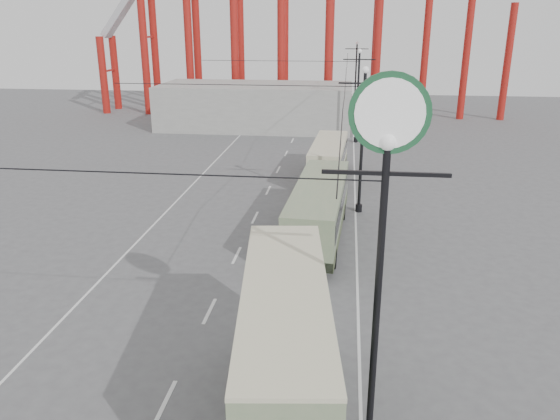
# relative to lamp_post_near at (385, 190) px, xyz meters

# --- Properties ---
(ground) EXTENTS (160.00, 160.00, 0.00)m
(ground) POSITION_rel_lamp_post_near_xyz_m (-5.60, 3.00, -7.86)
(ground) COLOR #515154
(ground) RESTS_ON ground
(road_markings) EXTENTS (12.52, 120.00, 0.01)m
(road_markings) POSITION_rel_lamp_post_near_xyz_m (-6.46, 22.70, -7.86)
(road_markings) COLOR silver
(road_markings) RESTS_ON ground
(lamp_post_near) EXTENTS (3.20, 0.44, 10.80)m
(lamp_post_near) POSITION_rel_lamp_post_near_xyz_m (0.00, 0.00, 0.00)
(lamp_post_near) COLOR black
(lamp_post_near) RESTS_ON ground
(lamp_post_mid) EXTENTS (3.20, 0.44, 9.32)m
(lamp_post_mid) POSITION_rel_lamp_post_near_xyz_m (0.00, 21.00, -3.18)
(lamp_post_mid) COLOR black
(lamp_post_mid) RESTS_ON ground
(lamp_post_far) EXTENTS (3.20, 0.44, 9.32)m
(lamp_post_far) POSITION_rel_lamp_post_near_xyz_m (0.00, 43.00, -3.18)
(lamp_post_far) COLOR black
(lamp_post_far) RESTS_ON ground
(lamp_post_distant) EXTENTS (3.20, 0.44, 9.32)m
(lamp_post_distant) POSITION_rel_lamp_post_near_xyz_m (0.00, 65.00, -3.18)
(lamp_post_distant) COLOR black
(lamp_post_distant) RESTS_ON ground
(fairground_shed) EXTENTS (22.00, 10.00, 5.00)m
(fairground_shed) POSITION_rel_lamp_post_near_xyz_m (-11.60, 50.00, -5.36)
(fairground_shed) COLOR gray
(fairground_shed) RESTS_ON ground
(double_decker_bus) EXTENTS (3.44, 9.58, 5.03)m
(double_decker_bus) POSITION_rel_lamp_post_near_xyz_m (-2.51, -0.06, -5.04)
(double_decker_bus) COLOR #384525
(double_decker_bus) RESTS_ON ground
(single_decker_green) EXTENTS (3.21, 11.58, 3.24)m
(single_decker_green) POSITION_rel_lamp_post_near_xyz_m (-2.38, 15.93, -6.03)
(single_decker_green) COLOR gray
(single_decker_green) RESTS_ON ground
(single_decker_cream) EXTENTS (2.89, 9.69, 2.98)m
(single_decker_cream) POSITION_rel_lamp_post_near_xyz_m (-2.31, 28.64, -6.18)
(single_decker_cream) COLOR beige
(single_decker_cream) RESTS_ON ground
(pedestrian) EXTENTS (0.68, 0.58, 1.59)m
(pedestrian) POSITION_rel_lamp_post_near_xyz_m (-3.74, 11.05, -7.06)
(pedestrian) COLOR black
(pedestrian) RESTS_ON ground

